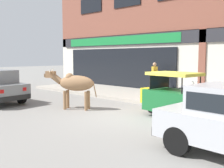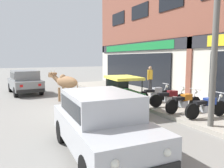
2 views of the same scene
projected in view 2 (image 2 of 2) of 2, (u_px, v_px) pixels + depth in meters
The scene contains 13 objects.
ground_plane at pixel (88, 110), 9.40m from camera, with size 90.00×90.00×0.00m, color gray.
sidewalk at pixel (162, 101), 11.17m from camera, with size 19.00×3.64×0.14m, color #A8A093.
shop_building at pixel (195, 17), 11.57m from camera, with size 23.00×1.40×9.27m.
cow at pixel (66, 82), 11.17m from camera, with size 1.94×1.29×1.61m.
car_0 at pixel (25, 81), 13.74m from camera, with size 3.72×1.92×1.46m.
car_1 at pixel (101, 120), 5.06m from camera, with size 3.67×1.75×1.46m.
auto_rickshaw at pixel (122, 98), 8.78m from camera, with size 2.06×1.36×1.52m.
motorcycle_0 at pixel (155, 94), 10.39m from camera, with size 0.55×1.81×0.88m.
motorcycle_1 at pixel (169, 98), 9.45m from camera, with size 0.67×1.79×0.88m.
motorcycle_2 at pixel (184, 102), 8.50m from camera, with size 0.52×1.81×0.88m.
motorcycle_3 at pixel (206, 107), 7.71m from camera, with size 0.52×1.81×0.88m.
pedestrian at pixel (150, 76), 13.25m from camera, with size 0.32×0.48×1.60m.
utility_pole at pixel (216, 32), 6.45m from camera, with size 0.18×0.18×5.72m, color #595651.
Camera 2 is at (8.69, -3.19, 2.25)m, focal length 35.00 mm.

